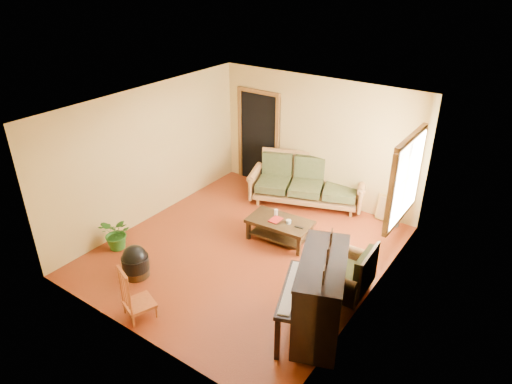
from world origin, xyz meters
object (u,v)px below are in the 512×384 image
Objects in this scene: potted_plant at (117,234)px; coffee_table at (280,230)px; footstool at (136,265)px; ceramic_crock at (395,220)px; sofa at (307,182)px; armchair at (345,269)px; piano at (320,298)px; red_chair at (138,292)px.

coffee_table is at bearing 40.30° from potted_plant.
coffee_table is at bearing 58.73° from footstool.
footstool reaches higher than ceramic_crock.
sofa reaches higher than armchair.
footstool is at bearing 169.64° from piano.
sofa is 4.37m from red_chair.
armchair is at bearing 17.68° from potted_plant.
red_chair is at bearing -101.80° from coffee_table.
ceramic_crock is (1.86, 0.18, -0.39)m from sofa.
sofa is at bearing 106.69° from red_chair.
footstool is at bearing 161.61° from red_chair.
potted_plant is (-1.89, -3.40, -0.19)m from sofa.
armchair is 1.39× the size of potted_plant.
ceramic_crock is (2.13, 4.54, -0.31)m from red_chair.
footstool is at bearing -154.57° from armchair.
footstool is 0.99m from red_chair.
piano is at bearing 3.01° from potted_plant.
red_chair reaches higher than footstool.
potted_plant reaches higher than footstool.
red_chair is (0.76, -0.61, 0.22)m from footstool.
sofa reaches higher than ceramic_crock.
ceramic_crock is at bearing 88.51° from armchair.
coffee_table is (0.31, -1.53, -0.29)m from sofa.
red_chair is at bearing -115.19° from ceramic_crock.
coffee_table is at bearing -132.03° from ceramic_crock.
coffee_table is 2.31m from ceramic_crock.
ceramic_crock is (-0.14, 3.38, -0.50)m from piano.
potted_plant is (-0.85, 0.35, 0.10)m from footstool.
ceramic_crock is at bearing 53.67° from footstool.
red_chair reaches higher than ceramic_crock.
armchair reaches higher than ceramic_crock.
piano is at bearing 47.45° from red_chair.
armchair is 1.02m from piano.
armchair reaches higher than potted_plant.
footstool is 1.96× the size of ceramic_crock.
piano reaches higher than potted_plant.
armchair is 3.90× the size of ceramic_crock.
piano is 3.90m from potted_plant.
piano is 3.41m from ceramic_crock.
sofa is 3.74× the size of potted_plant.
footstool is 0.70× the size of potted_plant.
ceramic_crock is (-0.04, 2.37, -0.32)m from armchair.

